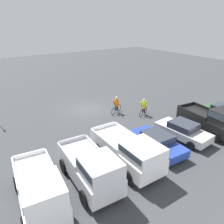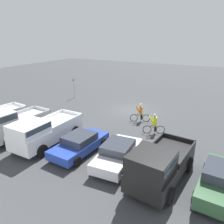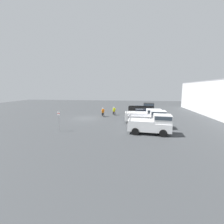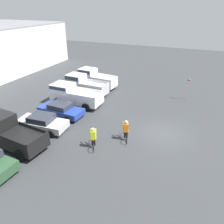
{
  "view_description": "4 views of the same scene",
  "coord_description": "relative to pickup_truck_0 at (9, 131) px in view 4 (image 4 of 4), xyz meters",
  "views": [
    {
      "loc": [
        9.58,
        18.95,
        8.63
      ],
      "look_at": [
        -0.16,
        4.52,
        1.2
      ],
      "focal_mm": 35.0,
      "sensor_mm": 36.0,
      "label": 1
    },
    {
      "loc": [
        -8.58,
        19.94,
        7.41
      ],
      "look_at": [
        -0.16,
        4.52,
        1.2
      ],
      "focal_mm": 35.0,
      "sensor_mm": 36.0,
      "label": 2
    },
    {
      "loc": [
        25.21,
        7.75,
        5.24
      ],
      "look_at": [
        -0.16,
        4.52,
        1.2
      ],
      "focal_mm": 24.0,
      "sensor_mm": 36.0,
      "label": 3
    },
    {
      "loc": [
        -15.9,
        -2.11,
        9.76
      ],
      "look_at": [
        -0.16,
        4.52,
        1.2
      ],
      "focal_mm": 35.0,
      "sensor_mm": 36.0,
      "label": 4
    }
  ],
  "objects": [
    {
      "name": "ground_plane",
      "position": [
        6.09,
        -10.36,
        -1.18
      ],
      "size": [
        80.0,
        80.0,
        0.0
      ],
      "primitive_type": "plane",
      "color": "#383A3D"
    },
    {
      "name": "pickup_truck_1",
      "position": [
        8.35,
        -0.32,
        -0.07
      ],
      "size": [
        2.36,
        5.47,
        2.11
      ],
      "color": "white",
      "rests_on": "ground_plane"
    },
    {
      "name": "cyclist_0",
      "position": [
        4.09,
        -7.8,
        -0.33
      ],
      "size": [
        1.66,
        0.8,
        1.72
      ],
      "color": "black",
      "rests_on": "ground_plane"
    },
    {
      "name": "pickup_truck_0",
      "position": [
        0.0,
        0.0,
        0.0
      ],
      "size": [
        2.65,
        5.25,
        2.28
      ],
      "color": "black",
      "rests_on": "ground_plane"
    },
    {
      "name": "pickup_truck_3",
      "position": [
        13.99,
        -0.03,
        -0.0
      ],
      "size": [
        2.5,
        5.0,
        2.3
      ],
      "color": "white",
      "rests_on": "ground_plane"
    },
    {
      "name": "pickup_truck_2",
      "position": [
        11.17,
        -0.05,
        0.02
      ],
      "size": [
        2.37,
        4.98,
        2.33
      ],
      "color": "silver",
      "rests_on": "ground_plane"
    },
    {
      "name": "cyclist_1",
      "position": [
        2.18,
        -5.91,
        -0.35
      ],
      "size": [
        1.6,
        0.77,
        1.69
      ],
      "color": "black",
      "rests_on": "ground_plane"
    },
    {
      "name": "sedan_1",
      "position": [
        2.75,
        -0.75,
        -0.49
      ],
      "size": [
        2.25,
        4.38,
        1.36
      ],
      "color": "silver",
      "rests_on": "ground_plane"
    },
    {
      "name": "sedan_2",
      "position": [
        5.55,
        -0.7,
        -0.52
      ],
      "size": [
        2.17,
        4.45,
        1.29
      ],
      "color": "#233D9E",
      "rests_on": "ground_plane"
    },
    {
      "name": "fire_lane_sign",
      "position": [
        14.31,
        -11.35,
        0.36
      ],
      "size": [
        0.13,
        0.29,
        2.55
      ],
      "color": "#9E9EA3",
      "rests_on": "ground_plane"
    }
  ]
}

